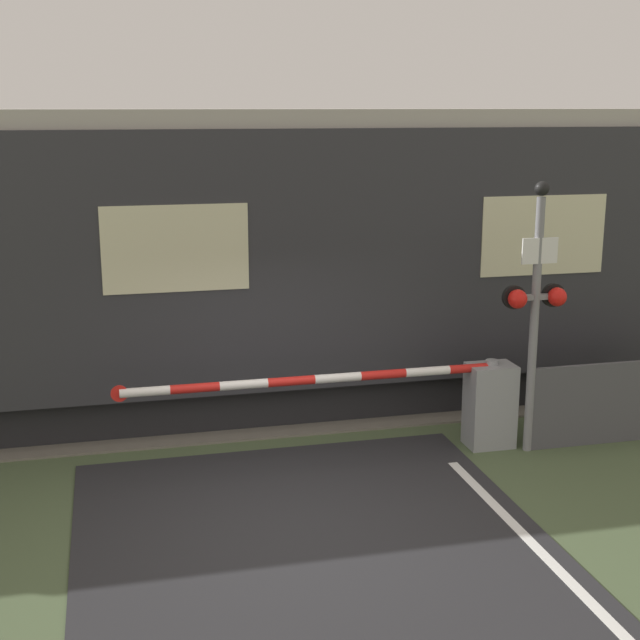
# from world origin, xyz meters

# --- Properties ---
(ground_plane) EXTENTS (80.00, 80.00, 0.00)m
(ground_plane) POSITION_xyz_m (0.00, 0.00, 0.00)
(ground_plane) COLOR #475638
(track_bed) EXTENTS (36.00, 3.20, 0.13)m
(track_bed) POSITION_xyz_m (0.00, 3.98, 0.02)
(track_bed) COLOR #666056
(track_bed) RESTS_ON ground_plane
(train) EXTENTS (18.49, 2.83, 4.31)m
(train) POSITION_xyz_m (-1.04, 3.98, 2.20)
(train) COLOR black
(train) RESTS_ON ground_plane
(crossing_barrier) EXTENTS (5.10, 0.44, 1.18)m
(crossing_barrier) POSITION_xyz_m (2.47, 1.50, 0.64)
(crossing_barrier) COLOR gray
(crossing_barrier) RESTS_ON ground_plane
(signal_post) EXTENTS (0.84, 0.26, 3.46)m
(signal_post) POSITION_xyz_m (3.28, 1.22, 1.97)
(signal_post) COLOR gray
(signal_post) RESTS_ON ground_plane
(roadside_fence) EXTENTS (2.88, 0.06, 1.10)m
(roadside_fence) POSITION_xyz_m (4.74, 1.22, 0.55)
(roadside_fence) COLOR #4C4C51
(roadside_fence) RESTS_ON ground_plane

